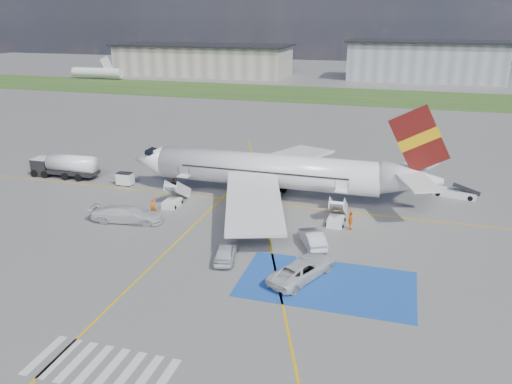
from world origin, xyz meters
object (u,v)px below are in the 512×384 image
belt_loader (455,193)px  fuel_tanker (65,168)px  car_silver_b (312,238)px  van_white_a (303,266)px  airliner (279,171)px  van_white_b (127,212)px  gpu_cart (125,180)px  car_silver_a (225,252)px

belt_loader → fuel_tanker: bearing=-160.6°
car_silver_b → van_white_a: (0.29, -6.11, 0.23)m
airliner → van_white_b: (-13.51, -11.15, -2.28)m
fuel_tanker → van_white_a: (35.58, -17.58, -0.29)m
fuel_tanker → van_white_a: 39.69m
fuel_tanker → car_silver_b: bearing=-18.6°
airliner → van_white_b: bearing=-140.5°
airliner → gpu_cart: size_ratio=18.22×
fuel_tanker → van_white_b: (15.69, -11.21, -0.19)m
airliner → belt_loader: 21.34m
fuel_tanker → car_silver_b: size_ratio=1.92×
gpu_cart → van_white_b: size_ratio=0.35×
fuel_tanker → car_silver_b: fuel_tanker is taller
gpu_cart → van_white_a: van_white_a is taller
airliner → belt_loader: bearing=18.6°
belt_loader → van_white_b: van_white_b is taller
belt_loader → car_silver_b: car_silver_b is taller
car_silver_b → van_white_a: bearing=66.8°
fuel_tanker → belt_loader: size_ratio=1.71×
fuel_tanker → gpu_cart: fuel_tanker is taller
belt_loader → car_silver_a: belt_loader is taller
airliner → fuel_tanker: 29.28m
van_white_a → van_white_b: (-19.89, 6.37, 0.10)m
fuel_tanker → van_white_a: fuel_tanker is taller
airliner → car_silver_b: 13.20m
fuel_tanker → belt_loader: fuel_tanker is taller
car_silver_b → airliner: bearing=-87.8°
fuel_tanker → van_white_b: bearing=-36.1°
van_white_b → car_silver_a: bearing=-120.7°
belt_loader → van_white_a: 27.85m
fuel_tanker → gpu_cart: 9.35m
fuel_tanker → gpu_cart: size_ratio=4.54×
belt_loader → gpu_cart: bearing=-157.8°
gpu_cart → car_silver_b: 28.11m
belt_loader → van_white_b: (-33.54, -17.90, 0.73)m
airliner → van_white_b: airliner is taller
car_silver_a → fuel_tanker: bearing=-42.0°
airliner → van_white_b: size_ratio=6.46×
airliner → gpu_cart: (-19.90, -0.70, -2.64)m
airliner → van_white_a: 18.80m
car_silver_a → van_white_b: size_ratio=0.78×
car_silver_b → van_white_a: size_ratio=0.88×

